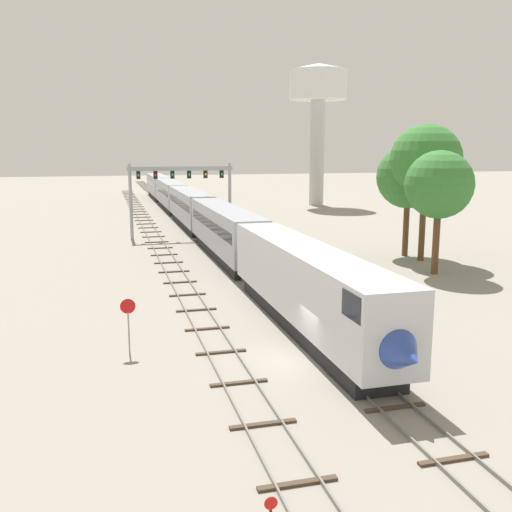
% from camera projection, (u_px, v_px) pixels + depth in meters
% --- Properties ---
extents(ground_plane, '(400.00, 400.00, 0.00)m').
position_uv_depth(ground_plane, '(299.00, 361.00, 28.09)').
color(ground_plane, gray).
extents(track_main, '(2.60, 200.00, 0.16)m').
position_uv_depth(track_main, '(180.00, 218.00, 85.57)').
color(track_main, slate).
rests_on(track_main, ground).
extents(track_near, '(2.60, 160.00, 0.16)m').
position_uv_depth(track_near, '(155.00, 239.00, 65.19)').
color(track_near, slate).
rests_on(track_near, ground).
extents(passenger_train, '(3.04, 113.20, 4.80)m').
position_uv_depth(passenger_train, '(189.00, 207.00, 75.96)').
color(passenger_train, silver).
rests_on(passenger_train, ground).
extents(signal_gantry, '(12.10, 0.49, 8.60)m').
position_uv_depth(signal_gantry, '(181.00, 183.00, 65.82)').
color(signal_gantry, '#999BA0').
rests_on(signal_gantry, ground).
extents(water_tower, '(10.43, 10.43, 25.01)m').
position_uv_depth(water_tower, '(318.00, 93.00, 101.42)').
color(water_tower, beige).
rests_on(water_tower, ground).
extents(stop_sign, '(0.76, 0.08, 2.88)m').
position_uv_depth(stop_sign, '(128.00, 318.00, 28.68)').
color(stop_sign, gray).
rests_on(stop_sign, ground).
extents(trackside_tree_left, '(5.52, 5.52, 10.14)m').
position_uv_depth(trackside_tree_left, '(439.00, 185.00, 46.20)').
color(trackside_tree_left, brown).
rests_on(trackside_tree_left, ground).
extents(trackside_tree_mid, '(6.45, 6.45, 12.47)m').
position_uv_depth(trackside_tree_mid, '(426.00, 160.00, 51.49)').
color(trackside_tree_mid, brown).
rests_on(trackside_tree_mid, ground).
extents(trackside_tree_right, '(6.02, 6.02, 10.64)m').
position_uv_depth(trackside_tree_right, '(408.00, 177.00, 54.13)').
color(trackside_tree_right, brown).
rests_on(trackside_tree_right, ground).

